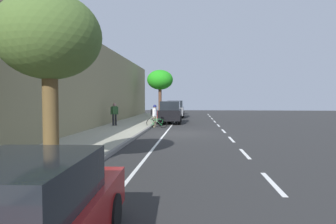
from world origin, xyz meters
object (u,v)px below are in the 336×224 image
at_px(cyclist_with_backpack, 154,113).
at_px(pedestrian_on_phone, 114,113).
at_px(parked_suv_grey_nearest, 176,109).
at_px(fire_hydrant, 158,114).
at_px(parked_sedan_red_mid, 19,223).
at_px(street_tree_mid_block, 49,39).
at_px(parked_suv_black_second, 170,112).
at_px(bicycle_at_curb, 157,123).
at_px(street_tree_near_cyclist, 160,80).

xyz_separation_m(cyclist_with_backpack, pedestrian_on_phone, (3.03, 0.56, 0.06)).
distance_m(parked_suv_grey_nearest, cyclist_with_backpack, 11.80).
bearing_deg(fire_hydrant, parked_sedan_red_mid, 93.34).
bearing_deg(pedestrian_on_phone, parked_sedan_red_mid, 101.78).
bearing_deg(parked_sedan_red_mid, fire_hydrant, -86.66).
height_order(cyclist_with_backpack, pedestrian_on_phone, pedestrian_on_phone).
xyz_separation_m(parked_suv_grey_nearest, parked_sedan_red_mid, (0.01, 31.34, -0.27)).
relative_size(parked_suv_grey_nearest, street_tree_mid_block, 0.94).
distance_m(pedestrian_on_phone, fire_hydrant, 8.89).
distance_m(parked_suv_grey_nearest, parked_sedan_red_mid, 31.34).
height_order(parked_suv_black_second, fire_hydrant, parked_suv_black_second).
height_order(bicycle_at_curb, street_tree_mid_block, street_tree_mid_block).
relative_size(parked_suv_grey_nearest, pedestrian_on_phone, 2.74).
xyz_separation_m(parked_sedan_red_mid, street_tree_mid_block, (1.98, -4.80, 3.16)).
bearing_deg(street_tree_near_cyclist, parked_sedan_red_mid, 93.45).
height_order(street_tree_mid_block, pedestrian_on_phone, street_tree_mid_block).
distance_m(street_tree_mid_block, fire_hydrant, 23.01).
bearing_deg(street_tree_near_cyclist, cyclist_with_backpack, 94.51).
distance_m(bicycle_at_curb, pedestrian_on_phone, 3.34).
height_order(parked_suv_grey_nearest, parked_suv_black_second, same).
bearing_deg(parked_suv_grey_nearest, street_tree_mid_block, 85.73).
bearing_deg(street_tree_mid_block, pedestrian_on_phone, -82.04).
distance_m(parked_suv_grey_nearest, bicycle_at_curb, 12.26).
bearing_deg(pedestrian_on_phone, bicycle_at_curb, -178.17).
relative_size(parked_suv_grey_nearest, parked_sedan_red_mid, 1.05).
relative_size(bicycle_at_curb, cyclist_with_backpack, 0.96).
distance_m(cyclist_with_backpack, street_tree_near_cyclist, 13.66).
bearing_deg(parked_suv_black_second, street_tree_mid_block, 83.92).
height_order(parked_suv_grey_nearest, bicycle_at_curb, parked_suv_grey_nearest).
distance_m(street_tree_near_cyclist, street_tree_mid_block, 27.97).
xyz_separation_m(parked_suv_grey_nearest, fire_hydrant, (1.61, 3.77, -0.45)).
distance_m(parked_sedan_red_mid, street_tree_mid_block, 6.08).
distance_m(parked_suv_black_second, street_tree_mid_block, 19.02).
relative_size(street_tree_mid_block, fire_hydrant, 5.99).
relative_size(parked_suv_grey_nearest, bicycle_at_curb, 2.81).
xyz_separation_m(cyclist_with_backpack, fire_hydrant, (0.67, -7.99, -0.49)).
height_order(parked_suv_grey_nearest, fire_hydrant, parked_suv_grey_nearest).
height_order(parked_suv_grey_nearest, pedestrian_on_phone, parked_suv_grey_nearest).
xyz_separation_m(bicycle_at_curb, street_tree_near_cyclist, (1.26, -13.65, 4.10)).
distance_m(bicycle_at_curb, street_tree_near_cyclist, 14.30).
relative_size(parked_suv_black_second, parked_sedan_red_mid, 1.05).
relative_size(parked_suv_grey_nearest, street_tree_near_cyclist, 0.85).
xyz_separation_m(parked_sedan_red_mid, cyclist_with_backpack, (0.94, -19.58, 0.32)).
xyz_separation_m(parked_suv_grey_nearest, bicycle_at_curb, (0.72, 12.22, -0.66)).
xyz_separation_m(parked_suv_black_second, street_tree_mid_block, (1.99, 18.69, 2.89)).
bearing_deg(parked_suv_grey_nearest, bicycle_at_curb, 86.63).
bearing_deg(bicycle_at_curb, pedestrian_on_phone, 1.83).
distance_m(parked_suv_grey_nearest, parked_suv_black_second, 7.85).
distance_m(parked_suv_black_second, cyclist_with_backpack, 4.03).
height_order(parked_suv_grey_nearest, parked_sedan_red_mid, parked_suv_grey_nearest).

